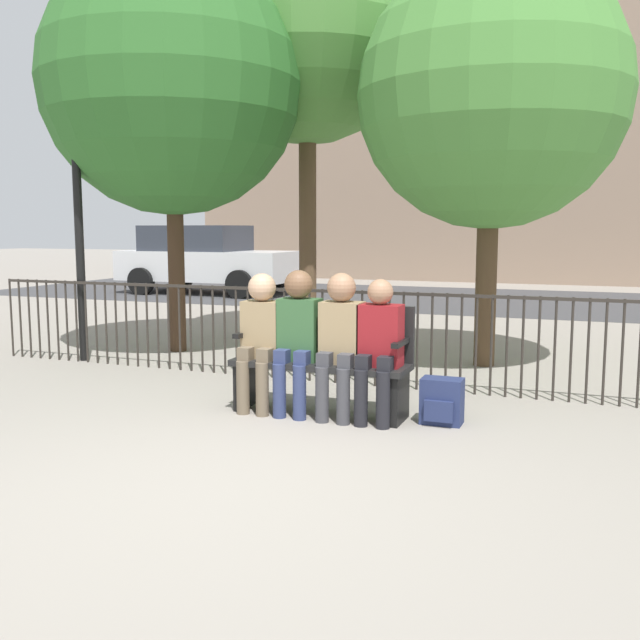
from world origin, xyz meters
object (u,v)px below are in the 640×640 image
object	(u,v)px
seated_person_0	(261,332)
tree_2	(492,95)
tree_1	(172,85)
lamp_post	(75,127)
seated_person_1	(297,332)
seated_person_3	(379,343)
seated_person_2	(340,336)
backpack	(442,402)
tree_0	(307,32)
park_bench	(323,356)
parked_car_0	(205,258)

from	to	relation	value
seated_person_0	tree_2	xyz separation A→B (m)	(1.48, 2.74, 2.32)
tree_1	lamp_post	bearing A→B (deg)	-124.81
seated_person_1	seated_person_3	world-z (taller)	seated_person_1
lamp_post	seated_person_0	bearing A→B (deg)	-24.16
seated_person_2	lamp_post	size ratio (longest dim) A/B	0.29
seated_person_0	backpack	distance (m)	1.62
seated_person_0	backpack	bearing A→B (deg)	4.76
seated_person_1	backpack	world-z (taller)	seated_person_1
backpack	tree_0	distance (m)	6.14
backpack	lamp_post	size ratio (longest dim) A/B	0.09
park_bench	seated_person_2	world-z (taller)	seated_person_2
seated_person_0	seated_person_3	xyz separation A→B (m)	(1.04, -0.00, -0.03)
backpack	tree_1	bearing A→B (deg)	150.35
backpack	parked_car_0	xyz separation A→B (m)	(-7.66, 9.38, 0.66)
seated_person_1	parked_car_0	world-z (taller)	parked_car_0
seated_person_1	backpack	size ratio (longest dim) A/B	3.29
seated_person_0	seated_person_1	distance (m)	0.34
parked_car_0	lamp_post	bearing A→B (deg)	-68.95
seated_person_2	tree_1	bearing A→B (deg)	142.56
tree_0	tree_1	bearing A→B (deg)	-125.50
lamp_post	parked_car_0	size ratio (longest dim) A/B	0.99
tree_0	tree_2	bearing A→B (deg)	-23.87
backpack	tree_2	size ratio (longest dim) A/B	0.08
seated_person_1	seated_person_3	xyz separation A→B (m)	(0.71, -0.00, -0.04)
seated_person_2	parked_car_0	distance (m)	11.72
backpack	tree_1	xyz separation A→B (m)	(-3.84, 2.18, 3.11)
park_bench	lamp_post	distance (m)	4.31
tree_1	parked_car_0	world-z (taller)	tree_1
park_bench	seated_person_2	distance (m)	0.31
lamp_post	seated_person_2	bearing A→B (deg)	-19.88
park_bench	seated_person_0	xyz separation A→B (m)	(-0.52, -0.13, 0.19)
backpack	tree_0	bearing A→B (deg)	125.54
park_bench	seated_person_2	size ratio (longest dim) A/B	1.26
seated_person_0	parked_car_0	size ratio (longest dim) A/B	0.28
park_bench	lamp_post	bearing A→B (deg)	160.93
seated_person_0	seated_person_2	bearing A→B (deg)	0.08
seated_person_2	tree_0	size ratio (longest dim) A/B	0.21
seated_person_0	seated_person_2	size ratio (longest dim) A/B	0.98
park_bench	tree_0	size ratio (longest dim) A/B	0.26
park_bench	parked_car_0	bearing A→B (deg)	125.31
seated_person_3	tree_2	size ratio (longest dim) A/B	0.26
seated_person_0	tree_2	distance (m)	3.88
seated_person_0	parked_car_0	world-z (taller)	parked_car_0
seated_person_2	seated_person_3	size ratio (longest dim) A/B	1.04
backpack	tree_2	bearing A→B (deg)	91.11
park_bench	backpack	world-z (taller)	park_bench
seated_person_1	lamp_post	world-z (taller)	lamp_post
park_bench	tree_1	size ratio (longest dim) A/B	0.31
seated_person_1	tree_1	xyz separation A→B (m)	(-2.64, 2.31, 2.60)
seated_person_1	parked_car_0	xyz separation A→B (m)	(-6.46, 9.51, 0.15)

